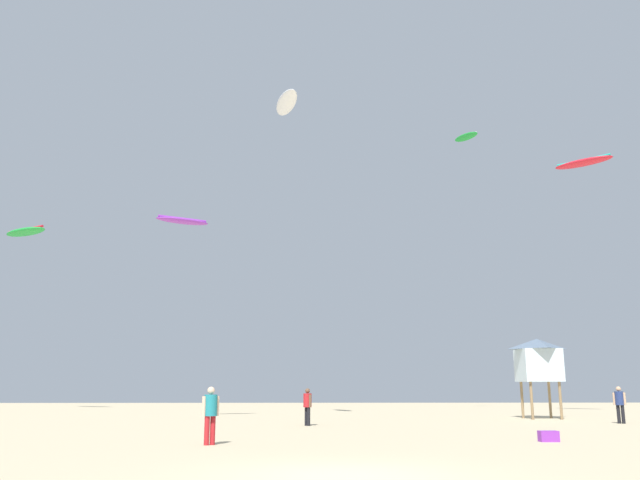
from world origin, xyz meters
name	(u,v)px	position (x,y,z in m)	size (l,w,h in m)	color
ground_plane	(342,476)	(0.00, 0.00, 0.00)	(120.00, 120.00, 0.00)	beige
person_foreground	(210,411)	(-3.39, 6.82, 0.95)	(0.46, 0.37, 1.63)	#B21E23
person_midground	(307,404)	(-0.53, 16.42, 0.92)	(0.35, 0.45, 1.57)	black
person_left	(620,402)	(13.79, 17.83, 0.97)	(0.48, 0.37, 1.65)	black
lifeguard_tower	(538,360)	(11.78, 22.39, 3.05)	(2.30, 2.30, 4.15)	#8C704C
cooler_box	(549,436)	(6.73, 7.76, 0.16)	(0.56, 0.36, 0.32)	purple
kite_aloft_0	(466,137)	(11.33, 32.96, 19.85)	(1.72, 2.01, 0.52)	green
kite_aloft_1	(287,103)	(-1.75, 22.02, 17.44)	(1.82, 3.68, 0.57)	white
kite_aloft_2	(182,221)	(-7.28, 21.71, 10.38)	(2.91, 2.01, 0.34)	purple
kite_aloft_3	(25,232)	(-21.59, 35.57, 12.99)	(4.28, 3.36, 0.56)	green
kite_aloft_4	(583,162)	(17.21, 26.80, 15.71)	(3.41, 3.18, 0.45)	red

